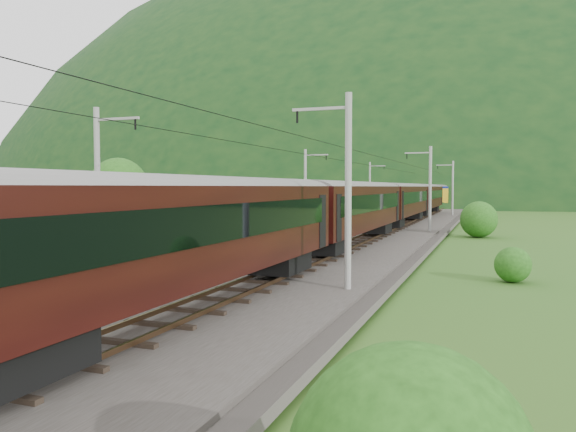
% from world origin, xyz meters
% --- Properties ---
extents(ground, '(600.00, 600.00, 0.00)m').
position_xyz_m(ground, '(0.00, 0.00, 0.00)').
color(ground, '#2B5A1C').
rests_on(ground, ground).
extents(railbed, '(14.00, 220.00, 0.30)m').
position_xyz_m(railbed, '(0.00, 10.00, 0.15)').
color(railbed, '#38332D').
rests_on(railbed, ground).
extents(track_left, '(2.40, 220.00, 0.27)m').
position_xyz_m(track_left, '(-2.40, 10.00, 0.37)').
color(track_left, brown).
rests_on(track_left, railbed).
extents(track_right, '(2.40, 220.00, 0.27)m').
position_xyz_m(track_right, '(2.40, 10.00, 0.37)').
color(track_right, brown).
rests_on(track_right, railbed).
extents(catenary_left, '(2.54, 192.28, 8.00)m').
position_xyz_m(catenary_left, '(-6.12, 32.00, 4.50)').
color(catenary_left, gray).
rests_on(catenary_left, railbed).
extents(catenary_right, '(2.54, 192.28, 8.00)m').
position_xyz_m(catenary_right, '(6.12, 32.00, 4.50)').
color(catenary_right, gray).
rests_on(catenary_right, railbed).
extents(overhead_wires, '(4.83, 198.00, 0.03)m').
position_xyz_m(overhead_wires, '(0.00, 10.00, 7.10)').
color(overhead_wires, black).
rests_on(overhead_wires, ground).
extents(mountain_main, '(504.00, 360.00, 244.00)m').
position_xyz_m(mountain_main, '(0.00, 260.00, 0.00)').
color(mountain_main, black).
rests_on(mountain_main, ground).
extents(mountain_ridge, '(336.00, 280.00, 132.00)m').
position_xyz_m(mountain_ridge, '(-120.00, 300.00, 0.00)').
color(mountain_ridge, black).
rests_on(mountain_ridge, ground).
extents(train, '(3.03, 145.72, 5.27)m').
position_xyz_m(train, '(2.40, 28.78, 3.58)').
color(train, black).
rests_on(train, ground).
extents(hazard_post_near, '(0.16, 0.16, 1.49)m').
position_xyz_m(hazard_post_near, '(-0.58, 56.18, 1.04)').
color(hazard_post_near, red).
rests_on(hazard_post_near, railbed).
extents(hazard_post_far, '(0.18, 0.18, 1.68)m').
position_xyz_m(hazard_post_far, '(0.31, 33.92, 1.14)').
color(hazard_post_far, red).
rests_on(hazard_post_far, railbed).
extents(signal, '(0.25, 0.25, 2.30)m').
position_xyz_m(signal, '(-3.51, 47.50, 1.65)').
color(signal, black).
rests_on(signal, railbed).
extents(vegetation_left, '(13.17, 144.85, 6.53)m').
position_xyz_m(vegetation_left, '(-12.52, 16.98, 2.26)').
color(vegetation_left, '#1D4713').
rests_on(vegetation_left, ground).
extents(vegetation_right, '(4.49, 98.39, 2.89)m').
position_xyz_m(vegetation_right, '(11.07, 2.02, 1.26)').
color(vegetation_right, '#1D4713').
rests_on(vegetation_right, ground).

